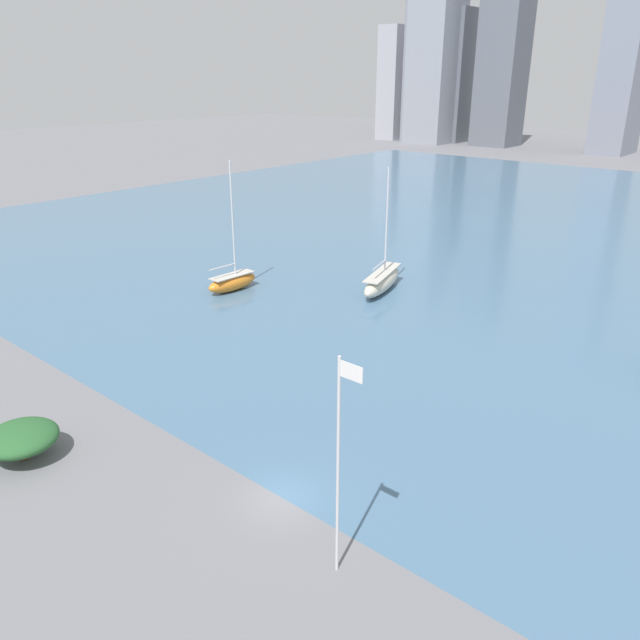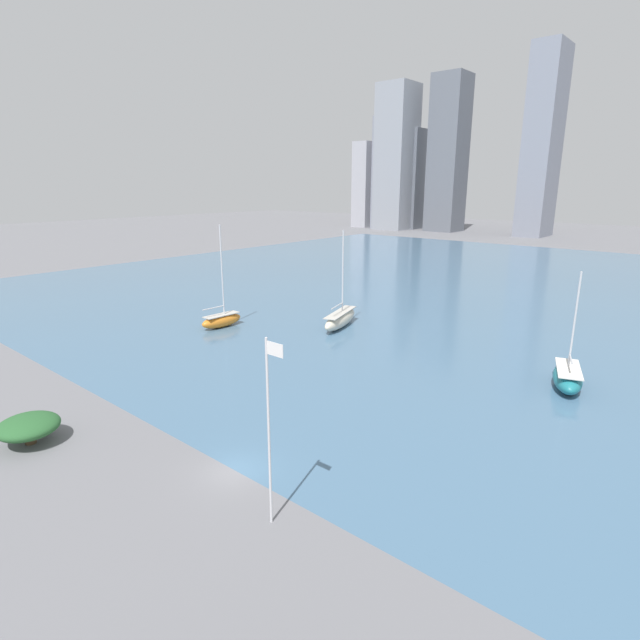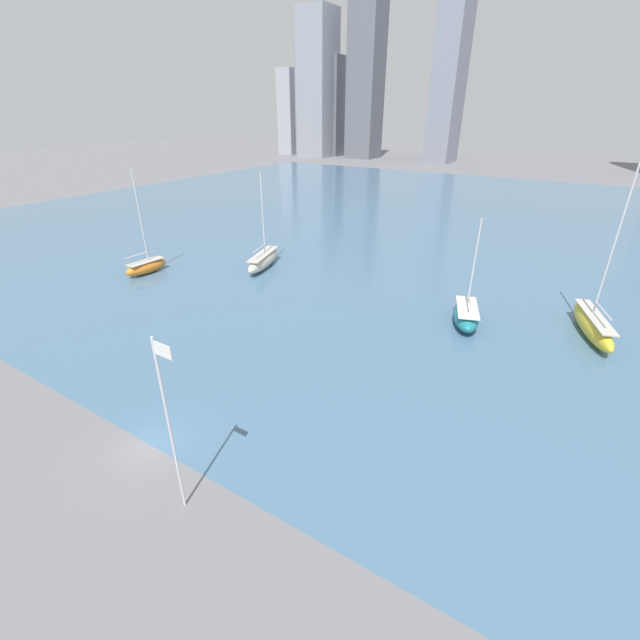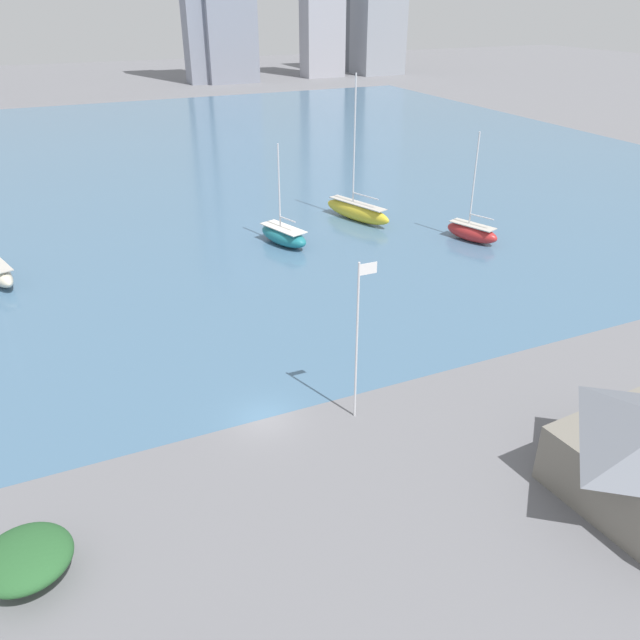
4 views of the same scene
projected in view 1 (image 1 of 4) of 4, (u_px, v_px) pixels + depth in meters
ground_plane at (282, 498)px, 33.28m from camera, size 500.00×500.00×0.00m
flag_pole at (339, 461)px, 26.31m from camera, size 1.24×0.14×10.73m
yard_shrub at (21, 438)px, 36.30m from camera, size 4.26×4.26×2.07m
sailboat_cream at (382, 281)px, 64.81m from camera, size 4.66×9.67×12.58m
sailboat_orange at (232, 281)px, 64.91m from camera, size 2.11×6.13×13.30m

